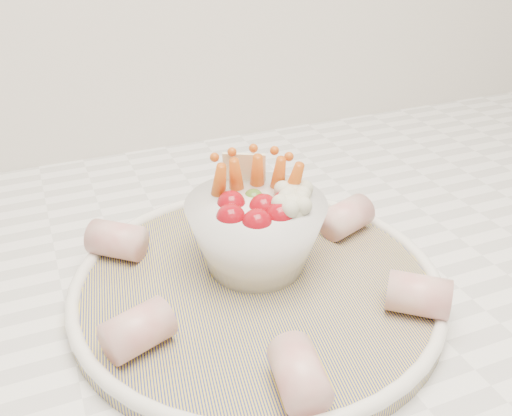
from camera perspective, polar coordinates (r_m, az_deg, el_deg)
name	(u,v)px	position (r m, az deg, el deg)	size (l,w,h in m)	color
serving_platter	(257,285)	(0.52, 0.10, -7.68)	(0.38, 0.38, 0.02)	navy
veggie_bowl	(257,228)	(0.51, 0.14, -2.05)	(0.13, 0.13, 0.10)	white
cured_meat_rolls	(257,266)	(0.50, 0.10, -5.78)	(0.29, 0.31, 0.03)	#C35B59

